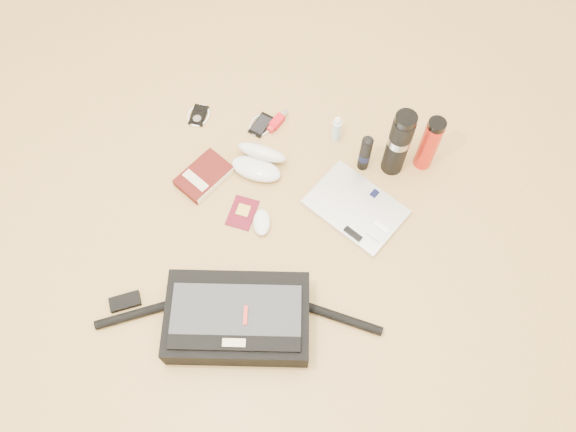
{
  "coord_description": "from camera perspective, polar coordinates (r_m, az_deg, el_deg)",
  "views": [
    {
      "loc": [
        0.25,
        -0.65,
        1.66
      ],
      "look_at": [
        -0.0,
        0.09,
        0.06
      ],
      "focal_mm": 35.0,
      "sensor_mm": 36.0,
      "label": 1
    }
  ],
  "objects": [
    {
      "name": "messenger_bag",
      "position": [
        1.67,
        -5.21,
        -10.3
      ],
      "size": [
        0.82,
        0.37,
        0.12
      ],
      "rotation": [
        0.0,
        0.0,
        0.31
      ],
      "color": "black",
      "rests_on": "ground"
    },
    {
      "name": "phone",
      "position": [
        2.03,
        -2.73,
        9.23
      ],
      "size": [
        0.09,
        0.11,
        0.01
      ],
      "rotation": [
        0.0,
        0.0,
        -0.2
      ],
      "color": "black",
      "rests_on": "ground"
    },
    {
      "name": "ipod",
      "position": [
        2.08,
        -9.07,
        10.07
      ],
      "size": [
        0.09,
        0.09,
        0.01
      ],
      "rotation": [
        0.0,
        0.0,
        0.11
      ],
      "color": "black",
      "rests_on": "ground"
    },
    {
      "name": "aerosol_can",
      "position": [
        1.89,
        7.85,
        6.36
      ],
      "size": [
        0.04,
        0.04,
        0.16
      ],
      "rotation": [
        0.0,
        0.0,
        -0.1
      ],
      "color": "black",
      "rests_on": "ground"
    },
    {
      "name": "passport",
      "position": [
        1.86,
        -4.65,
        0.35
      ],
      "size": [
        0.09,
        0.12,
        0.01
      ],
      "rotation": [
        0.0,
        0.0,
        0.03
      ],
      "color": "#540B18",
      "rests_on": "ground"
    },
    {
      "name": "laptop",
      "position": [
        1.86,
        6.9,
        0.82
      ],
      "size": [
        0.36,
        0.31,
        0.03
      ],
      "rotation": [
        0.0,
        0.0,
        -0.38
      ],
      "color": "silver",
      "rests_on": "ground"
    },
    {
      "name": "thermos_black",
      "position": [
        1.85,
        11.16,
        7.26
      ],
      "size": [
        0.08,
        0.08,
        0.28
      ],
      "rotation": [
        0.0,
        0.0,
        -0.05
      ],
      "color": "black",
      "rests_on": "ground"
    },
    {
      "name": "sunglasses_case",
      "position": [
        1.91,
        -2.98,
        5.61
      ],
      "size": [
        0.18,
        0.15,
        0.1
      ],
      "rotation": [
        0.0,
        0.0,
        -0.02
      ],
      "color": "silver",
      "rests_on": "ground"
    },
    {
      "name": "mouse",
      "position": [
        1.82,
        -2.68,
        -0.65
      ],
      "size": [
        0.09,
        0.11,
        0.03
      ],
      "rotation": [
        0.0,
        0.0,
        0.35
      ],
      "color": "silver",
      "rests_on": "ground"
    },
    {
      "name": "book",
      "position": [
        1.92,
        -8.53,
        4.02
      ],
      "size": [
        0.18,
        0.21,
        0.03
      ],
      "rotation": [
        0.0,
        0.0,
        -0.4
      ],
      "color": "#430E0B",
      "rests_on": "ground"
    },
    {
      "name": "thermos_red",
      "position": [
        1.91,
        14.16,
        7.12
      ],
      "size": [
        0.07,
        0.07,
        0.23
      ],
      "rotation": [
        0.0,
        0.0,
        0.19
      ],
      "color": "red",
      "rests_on": "ground"
    },
    {
      "name": "ground",
      "position": [
        1.8,
        -0.8,
        -3.36
      ],
      "size": [
        4.0,
        4.0,
        0.0
      ],
      "primitive_type": "plane",
      "color": "#B2894A",
      "rests_on": "ground"
    },
    {
      "name": "spray_bottle",
      "position": [
        1.96,
        4.96,
        8.71
      ],
      "size": [
        0.04,
        0.04,
        0.12
      ],
      "rotation": [
        0.0,
        0.0,
        0.3
      ],
      "color": "#ABD3E7",
      "rests_on": "ground"
    },
    {
      "name": "inhaler",
      "position": [
        2.03,
        -1.04,
        9.64
      ],
      "size": [
        0.05,
        0.11,
        0.03
      ],
      "rotation": [
        0.0,
        0.0,
        -0.26
      ],
      "color": "red",
      "rests_on": "ground"
    }
  ]
}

